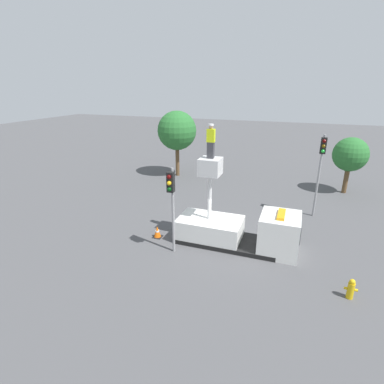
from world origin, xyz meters
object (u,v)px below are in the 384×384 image
bucket_truck (238,229)px  tree_right_bg (350,155)px  worker (211,141)px  traffic_light_across (321,160)px  traffic_cone_rear (157,232)px  traffic_light_pole (171,195)px  tree_left_bg (177,131)px  fire_hydrant (351,289)px

bucket_truck → tree_right_bg: 13.21m
worker → traffic_light_across: worker is taller
traffic_cone_rear → traffic_light_pole: bearing=-39.6°
traffic_cone_rear → tree_right_bg: (10.95, 12.06, 2.82)m
bucket_truck → traffic_light_pole: (-3.01, -1.99, 2.32)m
traffic_light_pole → tree_right_bg: 16.32m
traffic_light_pole → tree_left_bg: (-5.23, 13.20, 1.05)m
tree_right_bg → traffic_light_across: bearing=-112.4°
worker → traffic_cone_rear: bearing=-165.7°
traffic_cone_rear → traffic_light_across: bearing=35.9°
worker → traffic_cone_rear: (-2.88, -0.74, -5.30)m
worker → traffic_light_pole: size_ratio=0.38×
worker → traffic_light_across: (5.63, 5.42, -1.77)m
fire_hydrant → tree_right_bg: tree_right_bg is taller
traffic_light_across → tree_right_bg: (2.44, 5.91, -0.71)m
tree_left_bg → traffic_cone_rear: bearing=-72.7°
bucket_truck → traffic_cone_rear: bucket_truck is taller
traffic_light_pole → tree_right_bg: (9.43, 13.32, -0.10)m
fire_hydrant → tree_left_bg: tree_left_bg is taller
traffic_light_pole → fire_hydrant: traffic_light_pole is taller
traffic_light_pole → tree_left_bg: bearing=111.6°
traffic_light_pole → worker: bearing=55.6°
worker → tree_right_bg: (8.07, 11.33, -2.48)m
traffic_light_across → tree_left_bg: size_ratio=0.89×
worker → traffic_light_pole: 3.39m
bucket_truck → fire_hydrant: 5.99m
worker → fire_hydrant: (6.94, -2.75, -5.18)m
tree_right_bg → bucket_truck: bearing=-119.6°
traffic_light_across → traffic_light_pole: bearing=-133.4°
traffic_light_across → traffic_cone_rear: size_ratio=7.94×
traffic_light_across → fire_hydrant: size_ratio=6.04×
worker → traffic_light_pole: bearing=-124.4°
worker → bucket_truck: bearing=0.0°
fire_hydrant → traffic_light_pole: bearing=174.8°
traffic_light_across → worker: bearing=-136.1°
traffic_light_across → traffic_cone_rear: (-8.51, -6.15, -3.53)m
worker → traffic_cone_rear: 6.07m
tree_left_bg → tree_right_bg: bearing=0.5°
fire_hydrant → traffic_cone_rear: size_ratio=1.31×
fire_hydrant → tree_left_bg: bearing=134.1°
fire_hydrant → tree_right_bg: bearing=85.4°
traffic_light_pole → traffic_light_across: (7.00, 7.41, 0.61)m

